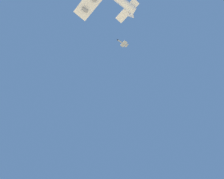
% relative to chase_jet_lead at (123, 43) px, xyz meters
% --- Properties ---
extents(chase_jet_lead, '(14.15, 11.08, 4.00)m').
position_rel_chase_jet_lead_xyz_m(chase_jet_lead, '(0.00, 0.00, 0.00)').
color(chase_jet_lead, '#999EA3').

